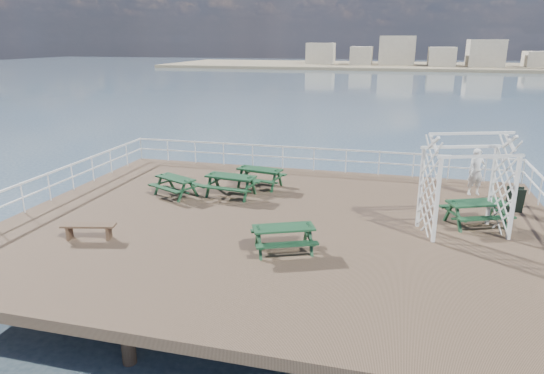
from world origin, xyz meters
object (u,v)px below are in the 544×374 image
(picnic_table_a, at_px, (260,174))
(person, at_px, (476,172))
(picnic_table_b, at_px, (175,182))
(trellis_arbor, at_px, (466,189))
(picnic_table_d, at_px, (231,181))
(picnic_table_e, at_px, (284,233))
(flat_bench_near, at_px, (89,228))
(picnic_table_c, at_px, (477,208))

(picnic_table_a, distance_m, person, 8.50)
(picnic_table_b, xyz_separation_m, trellis_arbor, (10.36, -1.22, 0.90))
(trellis_arbor, xyz_separation_m, person, (0.91, 4.28, -0.51))
(picnic_table_d, bearing_deg, picnic_table_a, 69.08)
(person, bearing_deg, picnic_table_b, 177.37)
(trellis_arbor, height_order, person, trellis_arbor)
(picnic_table_a, distance_m, picnic_table_d, 1.63)
(picnic_table_e, relative_size, flat_bench_near, 1.30)
(flat_bench_near, bearing_deg, picnic_table_d, 47.93)
(picnic_table_d, distance_m, person, 9.53)
(picnic_table_b, relative_size, trellis_arbor, 0.66)
(picnic_table_a, bearing_deg, flat_bench_near, -108.47)
(picnic_table_b, bearing_deg, flat_bench_near, -73.01)
(picnic_table_a, relative_size, picnic_table_e, 0.94)
(flat_bench_near, bearing_deg, picnic_table_c, 6.45)
(trellis_arbor, bearing_deg, picnic_table_c, 38.60)
(picnic_table_b, distance_m, picnic_table_e, 6.60)
(picnic_table_a, xyz_separation_m, picnic_table_b, (-2.85, -1.94, -0.03))
(trellis_arbor, relative_size, person, 1.75)
(picnic_table_e, height_order, person, person)
(picnic_table_c, height_order, trellis_arbor, trellis_arbor)
(picnic_table_d, bearing_deg, person, 22.22)
(flat_bench_near, bearing_deg, picnic_table_e, -7.47)
(picnic_table_b, height_order, person, person)
(flat_bench_near, height_order, person, person)
(picnic_table_e, bearing_deg, trellis_arbor, 4.63)
(picnic_table_d, relative_size, trellis_arbor, 0.64)
(person, bearing_deg, picnic_table_e, -148.30)
(picnic_table_a, distance_m, flat_bench_near, 7.46)
(picnic_table_d, bearing_deg, picnic_table_e, -48.23)
(picnic_table_b, distance_m, flat_bench_near, 4.67)
(picnic_table_d, bearing_deg, trellis_arbor, -5.12)
(picnic_table_b, relative_size, person, 1.16)
(picnic_table_d, relative_size, person, 1.13)
(picnic_table_d, xyz_separation_m, person, (9.17, 2.56, 0.32))
(picnic_table_a, bearing_deg, picnic_table_c, -6.58)
(trellis_arbor, distance_m, person, 4.40)
(picnic_table_e, bearing_deg, person, 25.69)
(picnic_table_a, distance_m, picnic_table_b, 3.45)
(picnic_table_b, xyz_separation_m, person, (11.27, 3.06, 0.39))
(picnic_table_a, relative_size, picnic_table_b, 0.96)
(picnic_table_c, distance_m, person, 3.52)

